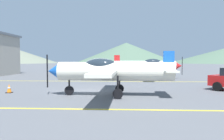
# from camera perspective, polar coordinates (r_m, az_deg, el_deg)

# --- Properties ---
(ground_plane) EXTENTS (400.00, 400.00, 0.00)m
(ground_plane) POSITION_cam_1_polar(r_m,az_deg,el_deg) (14.58, -5.09, -5.87)
(ground_plane) COLOR #54565B
(apron_line_near) EXTENTS (80.00, 0.16, 0.01)m
(apron_line_near) POSITION_cam_1_polar(r_m,az_deg,el_deg) (9.77, -9.25, -10.20)
(apron_line_near) COLOR yellow
(apron_line_near) RESTS_ON ground_plane
(apron_line_far) EXTENTS (80.00, 0.16, 0.01)m
(apron_line_far) POSITION_cam_1_polar(r_m,az_deg,el_deg) (21.61, -2.44, -3.01)
(apron_line_far) COLOR yellow
(apron_line_far) RESTS_ON ground_plane
(airplane_near) EXTENTS (7.80, 9.00, 2.70)m
(airplane_near) POSITION_cam_1_polar(r_m,az_deg,el_deg) (12.98, -0.43, -0.18)
(airplane_near) COLOR silver
(airplane_near) RESTS_ON ground_plane
(airplane_mid) EXTENTS (7.80, 8.99, 2.70)m
(airplane_mid) POSITION_cam_1_polar(r_m,az_deg,el_deg) (24.90, 9.31, 1.22)
(airplane_mid) COLOR white
(airplane_mid) RESTS_ON ground_plane
(traffic_cone_front) EXTENTS (0.36, 0.36, 0.59)m
(traffic_cone_front) POSITION_cam_1_polar(r_m,az_deg,el_deg) (15.72, -25.63, -4.44)
(traffic_cone_front) COLOR black
(traffic_cone_front) RESTS_ON ground_plane
(hill_left) EXTENTS (62.76, 62.76, 10.75)m
(hill_left) POSITION_cam_1_polar(r_m,az_deg,el_deg) (148.01, -26.35, 3.76)
(hill_left) COLOR slate
(hill_left) RESTS_ON ground_plane
(hill_centerleft) EXTENTS (67.21, 67.21, 13.39)m
(hill_centerleft) POSITION_cam_1_polar(r_m,az_deg,el_deg) (144.49, 3.80, 4.60)
(hill_centerleft) COLOR #4C6651
(hill_centerleft) RESTS_ON ground_plane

